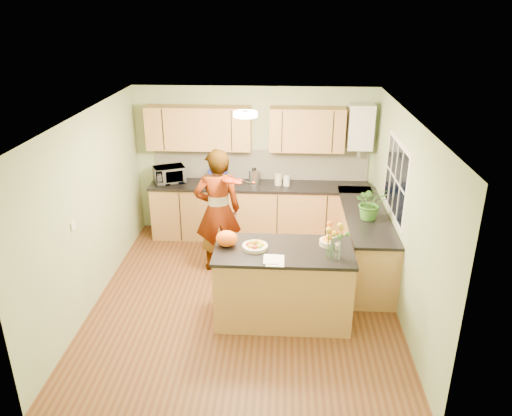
{
  "coord_description": "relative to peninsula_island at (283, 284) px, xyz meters",
  "views": [
    {
      "loc": [
        0.48,
        -5.82,
        3.75
      ],
      "look_at": [
        0.12,
        0.5,
        1.12
      ],
      "focal_mm": 35.0,
      "sensor_mm": 36.0,
      "label": 1
    }
  ],
  "objects": [
    {
      "name": "wall_left",
      "position": [
        -2.51,
        0.42,
        0.76
      ],
      "size": [
        0.02,
        4.5,
        2.5
      ],
      "primitive_type": "cube",
      "color": "#93A777",
      "rests_on": "floor"
    },
    {
      "name": "peninsula_island",
      "position": [
        0.0,
        0.0,
        0.0
      ],
      "size": [
        1.7,
        0.87,
        0.97
      ],
      "color": "#B78449",
      "rests_on": "floor"
    },
    {
      "name": "wall_front",
      "position": [
        -0.51,
        -1.83,
        0.76
      ],
      "size": [
        4.0,
        0.02,
        2.5
      ],
      "primitive_type": "cube",
      "color": "#93A777",
      "rests_on": "floor"
    },
    {
      "name": "jar_cream",
      "position": [
        -0.1,
        2.38,
        0.54
      ],
      "size": [
        0.12,
        0.12,
        0.18
      ],
      "primitive_type": "cylinder",
      "rotation": [
        0.0,
        0.0,
        0.04
      ],
      "color": "beige",
      "rests_on": "back_counter"
    },
    {
      "name": "microwave",
      "position": [
        -1.92,
        2.4,
        0.59
      ],
      "size": [
        0.59,
        0.51,
        0.27
      ],
      "primitive_type": "imported",
      "rotation": [
        0.0,
        0.0,
        0.43
      ],
      "color": "white",
      "rests_on": "back_counter"
    },
    {
      "name": "kettle",
      "position": [
        -0.51,
        2.4,
        0.59
      ],
      "size": [
        0.18,
        0.18,
        0.33
      ],
      "rotation": [
        0.0,
        0.0,
        -0.23
      ],
      "color": "#B6B6BB",
      "rests_on": "back_counter"
    },
    {
      "name": "orange_bowl",
      "position": [
        0.55,
        0.15,
        0.54
      ],
      "size": [
        0.23,
        0.23,
        0.13
      ],
      "color": "beige",
      "rests_on": "peninsula_island"
    },
    {
      "name": "wall_right",
      "position": [
        1.49,
        0.42,
        0.76
      ],
      "size": [
        0.02,
        4.5,
        2.5
      ],
      "primitive_type": "cube",
      "color": "#93A777",
      "rests_on": "floor"
    },
    {
      "name": "blue_box",
      "position": [
        -1.1,
        2.41,
        0.57
      ],
      "size": [
        0.31,
        0.24,
        0.24
      ],
      "primitive_type": "cube",
      "rotation": [
        0.0,
        0.0,
        0.05
      ],
      "color": "navy",
      "rests_on": "back_counter"
    },
    {
      "name": "window_right",
      "position": [
        1.48,
        1.02,
        1.06
      ],
      "size": [
        0.01,
        1.3,
        1.05
      ],
      "color": "white",
      "rests_on": "wall_right"
    },
    {
      "name": "back_counter",
      "position": [
        -0.41,
        2.37,
        -0.02
      ],
      "size": [
        3.64,
        0.62,
        0.94
      ],
      "color": "#B78449",
      "rests_on": "floor"
    },
    {
      "name": "papers",
      "position": [
        -0.1,
        -0.3,
        0.49
      ],
      "size": [
        0.21,
        0.29,
        0.01
      ],
      "primitive_type": "cube",
      "color": "white",
      "rests_on": "peninsula_island"
    },
    {
      "name": "flower_vase",
      "position": [
        0.6,
        -0.18,
        0.82
      ],
      "size": [
        0.27,
        0.27,
        0.5
      ],
      "rotation": [
        0.0,
        0.0,
        -0.22
      ],
      "color": "silver",
      "rests_on": "peninsula_island"
    },
    {
      "name": "upper_cabinets",
      "position": [
        -0.69,
        2.5,
        1.36
      ],
      "size": [
        3.2,
        0.34,
        0.7
      ],
      "color": "#B78449",
      "rests_on": "wall_back"
    },
    {
      "name": "ceiling_lamp",
      "position": [
        -0.51,
        0.72,
        1.97
      ],
      "size": [
        0.3,
        0.3,
        0.07
      ],
      "color": "#FFEABF",
      "rests_on": "ceiling"
    },
    {
      "name": "light_switch",
      "position": [
        -2.5,
        -0.18,
        0.81
      ],
      "size": [
        0.02,
        0.09,
        0.09
      ],
      "primitive_type": "cube",
      "color": "white",
      "rests_on": "wall_left"
    },
    {
      "name": "orange_bag",
      "position": [
        -0.7,
        0.05,
        0.58
      ],
      "size": [
        0.31,
        0.28,
        0.2
      ],
      "primitive_type": "ellipsoid",
      "rotation": [
        0.0,
        0.0,
        -0.25
      ],
      "color": "orange",
      "rests_on": "peninsula_island"
    },
    {
      "name": "wall_back",
      "position": [
        -0.51,
        2.67,
        0.76
      ],
      "size": [
        4.0,
        0.02,
        2.5
      ],
      "primitive_type": "cube",
      "color": "#93A777",
      "rests_on": "floor"
    },
    {
      "name": "potted_plant",
      "position": [
        1.19,
        1.06,
        0.7
      ],
      "size": [
        0.44,
        0.39,
        0.49
      ],
      "primitive_type": "imported",
      "rotation": [
        0.0,
        0.0,
        0.01
      ],
      "color": "#3C7828",
      "rests_on": "right_counter"
    },
    {
      "name": "splashback",
      "position": [
        -0.41,
        2.66,
        0.71
      ],
      "size": [
        3.6,
        0.02,
        0.52
      ],
      "primitive_type": "cube",
      "color": "white",
      "rests_on": "back_counter"
    },
    {
      "name": "violinist",
      "position": [
        -0.97,
        1.24,
        0.44
      ],
      "size": [
        0.76,
        0.59,
        1.86
      ],
      "primitive_type": "imported",
      "rotation": [
        0.0,
        0.0,
        3.38
      ],
      "color": "#E2B38A",
      "rests_on": "floor"
    },
    {
      "name": "jar_white",
      "position": [
        0.03,
        2.35,
        0.54
      ],
      "size": [
        0.12,
        0.12,
        0.16
      ],
      "primitive_type": "cylinder",
      "rotation": [
        0.0,
        0.0,
        0.17
      ],
      "color": "white",
      "rests_on": "back_counter"
    },
    {
      "name": "floor",
      "position": [
        -0.51,
        0.42,
        -0.49
      ],
      "size": [
        4.5,
        4.5,
        0.0
      ],
      "primitive_type": "plane",
      "color": "#542E18",
      "rests_on": "ground"
    },
    {
      "name": "violin",
      "position": [
        -0.77,
        1.02,
        1.0
      ],
      "size": [
        0.63,
        0.54,
        0.16
      ],
      "primitive_type": null,
      "rotation": [
        0.17,
        0.0,
        -0.61
      ],
      "color": "#560F05",
      "rests_on": "violinist"
    },
    {
      "name": "boiler",
      "position": [
        1.19,
        2.51,
        1.41
      ],
      "size": [
        0.4,
        0.3,
        0.86
      ],
      "color": "white",
      "rests_on": "wall_back"
    },
    {
      "name": "ceiling",
      "position": [
        -0.51,
        0.42,
        2.01
      ],
      "size": [
        4.0,
        4.5,
        0.02
      ],
      "primitive_type": "cube",
      "color": "silver",
      "rests_on": "wall_back"
    },
    {
      "name": "right_counter",
      "position": [
        1.19,
        1.27,
        -0.02
      ],
      "size": [
        0.62,
        2.24,
        0.94
      ],
      "color": "#B78449",
      "rests_on": "floor"
    },
    {
      "name": "fruit_dish",
      "position": [
        -0.35,
        0.0,
        0.53
      ],
      "size": [
        0.31,
        0.31,
        0.11
      ],
      "color": "beige",
      "rests_on": "peninsula_island"
    }
  ]
}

